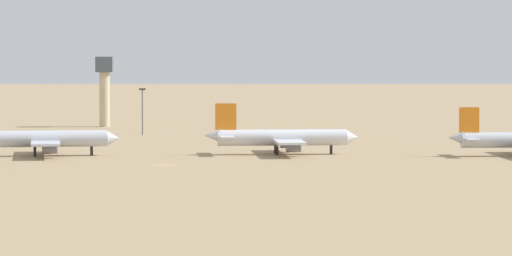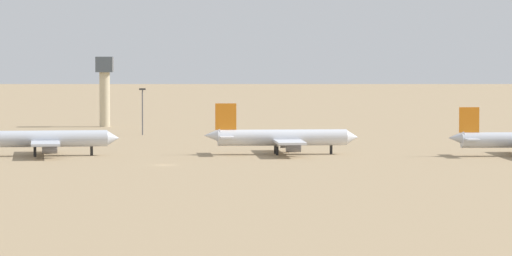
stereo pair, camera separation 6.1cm
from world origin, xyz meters
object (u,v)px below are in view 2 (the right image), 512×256
at_px(parked_jet_navy_2, 40,139).
at_px(light_pole_east, 142,107).
at_px(parked_jet_orange_3, 281,138).
at_px(control_tower, 105,84).

bearing_deg(parked_jet_navy_2, light_pole_east, 70.18).
bearing_deg(parked_jet_orange_3, light_pole_east, 111.26).
bearing_deg(light_pole_east, parked_jet_orange_3, -65.17).
bearing_deg(parked_jet_orange_3, parked_jet_navy_2, -179.20).
xyz_separation_m(parked_jet_orange_3, control_tower, (-50.19, 121.97, 9.13)).
relative_size(parked_jet_navy_2, parked_jet_orange_3, 1.01).
relative_size(parked_jet_navy_2, control_tower, 1.67).
height_order(parked_jet_orange_3, control_tower, control_tower).
bearing_deg(parked_jet_navy_2, control_tower, 80.87).
bearing_deg(parked_jet_orange_3, control_tower, 108.80).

